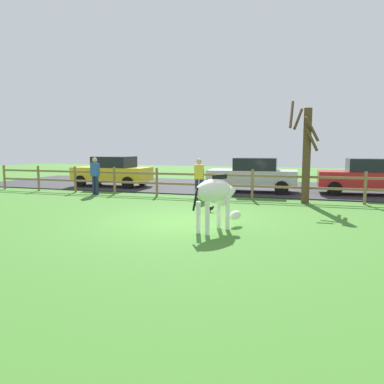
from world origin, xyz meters
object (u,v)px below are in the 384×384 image
Objects in this scene: parked_car_yellow at (113,171)px; visitor_left_of_tree at (199,177)px; visitor_right_of_tree at (95,174)px; parked_car_silver at (253,174)px; zebra at (216,194)px; crow_on_grass at (211,208)px; bare_tree at (306,152)px; parked_car_red at (368,176)px.

visitor_left_of_tree is at bearing -28.69° from parked_car_yellow.
parked_car_silver is at bearing 23.24° from visitor_right_of_tree.
zebra is 2.81m from crow_on_grass.
bare_tree is at bearing -48.62° from parked_car_silver.
visitor_left_of_tree is at bearing -153.16° from parked_car_red.
crow_on_grass is (-2.85, -2.94, -1.79)m from bare_tree.
parked_car_silver is 7.11m from visitor_right_of_tree.
parked_car_red is 2.46× the size of visitor_right_of_tree.
bare_tree is 4.14m from parked_car_red.
parked_car_red is 2.46× the size of visitor_left_of_tree.
bare_tree is 4.47m from crow_on_grass.
visitor_right_of_tree is at bearing 178.83° from visitor_left_of_tree.
parked_car_silver is (-2.31, 2.63, -1.07)m from bare_tree.
visitor_right_of_tree is at bearing -164.12° from parked_car_red.
crow_on_grass is at bearing -65.93° from visitor_left_of_tree.
parked_car_yellow is (-7.37, 0.19, 0.00)m from parked_car_silver.
bare_tree reaches higher than parked_car_silver.
crow_on_grass is 0.05× the size of parked_car_red.
parked_car_silver is 1.01× the size of parked_car_red.
parked_car_silver is 7.38m from parked_car_yellow.
parked_car_red is (4.88, 0.44, 0.00)m from parked_car_silver.
parked_car_yellow is at bearing 132.48° from zebra.
zebra is 9.75m from parked_car_red.
parked_car_yellow is at bearing 105.71° from visitor_right_of_tree.
parked_car_yellow is at bearing -178.81° from parked_car_red.
parked_car_silver is (-0.25, 8.14, -0.08)m from zebra.
parked_car_yellow is 2.44× the size of visitor_right_of_tree.
visitor_left_of_tree is at bearing 114.07° from crow_on_grass.
parked_car_red is at bearing 26.84° from visitor_left_of_tree.
zebra is 8.63m from visitor_right_of_tree.
zebra reaches higher than crow_on_grass.
visitor_right_of_tree is at bearing -178.85° from bare_tree.
parked_car_red reaches higher than crow_on_grass.
visitor_right_of_tree is (-8.85, -0.18, -1.01)m from bare_tree.
bare_tree is at bearing -129.89° from parked_car_red.
parked_car_red is at bearing 1.19° from parked_car_yellow.
visitor_left_of_tree is (-1.73, -2.90, 0.06)m from parked_car_silver.
bare_tree is 8.90m from visitor_right_of_tree.
visitor_left_of_tree is at bearing 110.72° from zebra.
parked_car_yellow is 3.11m from visitor_right_of_tree.
visitor_left_of_tree is at bearing -176.10° from bare_tree.
parked_car_silver is 2.49× the size of visitor_right_of_tree.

